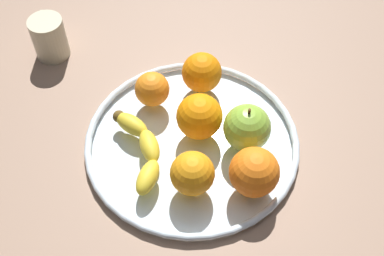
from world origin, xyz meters
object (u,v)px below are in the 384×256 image
(orange_front_left, at_px, (254,172))
(ambient_mug, at_px, (49,37))
(orange_back_right, at_px, (202,72))
(orange_back_left, at_px, (199,117))
(banana, at_px, (142,147))
(orange_center, at_px, (152,89))
(apple, at_px, (247,128))
(orange_front_right, at_px, (192,173))
(fruit_bowl, at_px, (192,142))

(orange_front_left, distance_m, ambient_mug, 0.48)
(orange_back_right, bearing_deg, orange_back_left, 156.85)
(banana, xyz_separation_m, orange_center, (0.10, -0.05, 0.02))
(orange_back_left, bearing_deg, apple, -127.34)
(orange_front_right, bearing_deg, orange_center, 1.55)
(orange_front_right, xyz_separation_m, ambient_mug, (0.39, 0.15, -0.01))
(orange_center, height_order, orange_back_right, orange_back_right)
(apple, distance_m, ambient_mug, 0.43)
(fruit_bowl, relative_size, apple, 4.22)
(orange_back_left, relative_size, orange_front_right, 1.11)
(orange_front_right, height_order, ambient_mug, orange_front_right)
(orange_front_right, bearing_deg, ambient_mug, 20.93)
(orange_center, bearing_deg, orange_front_left, -157.20)
(banana, xyz_separation_m, orange_back_right, (0.10, -0.14, 0.02))
(orange_front_left, height_order, ambient_mug, orange_front_left)
(banana, relative_size, apple, 2.11)
(orange_front_right, bearing_deg, orange_back_right, -24.90)
(banana, bearing_deg, orange_front_left, -126.79)
(banana, height_order, ambient_mug, ambient_mug)
(apple, height_order, orange_front_right, apple)
(fruit_bowl, bearing_deg, orange_back_left, -56.12)
(orange_center, bearing_deg, orange_back_right, -88.59)
(orange_front_right, distance_m, orange_back_right, 0.21)
(orange_center, bearing_deg, ambient_mug, 35.52)
(orange_back_left, bearing_deg, banana, 95.44)
(banana, height_order, orange_back_left, orange_back_left)
(orange_center, xyz_separation_m, orange_front_left, (-0.22, -0.09, 0.01))
(orange_back_right, distance_m, ambient_mug, 0.31)
(banana, distance_m, orange_center, 0.11)
(banana, bearing_deg, orange_back_left, -81.63)
(orange_back_left, height_order, orange_center, orange_back_left)
(orange_front_right, distance_m, ambient_mug, 0.42)
(fruit_bowl, bearing_deg, apple, -114.43)
(apple, relative_size, orange_back_left, 1.12)
(banana, relative_size, orange_front_left, 2.33)
(apple, xyz_separation_m, orange_front_left, (-0.08, 0.02, -0.00))
(orange_front_right, bearing_deg, banana, 32.92)
(apple, relative_size, orange_back_right, 1.21)
(orange_back_left, bearing_deg, fruit_bowl, 123.88)
(ambient_mug, bearing_deg, orange_back_right, -130.03)
(fruit_bowl, xyz_separation_m, ambient_mug, (0.31, 0.18, 0.03))
(orange_back_left, relative_size, orange_front_left, 0.99)
(orange_front_right, xyz_separation_m, orange_center, (0.19, 0.01, -0.00))
(orange_front_right, relative_size, ambient_mug, 0.69)
(orange_back_right, bearing_deg, fruit_bowl, 151.39)
(apple, distance_m, orange_back_right, 0.14)
(banana, relative_size, orange_back_right, 2.54)
(orange_front_right, height_order, orange_back_right, orange_back_right)
(fruit_bowl, relative_size, orange_center, 5.97)
(orange_center, relative_size, orange_back_right, 0.85)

